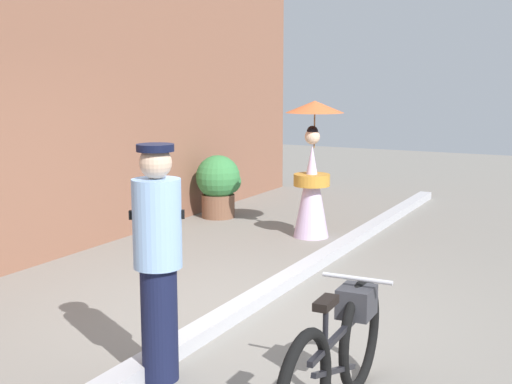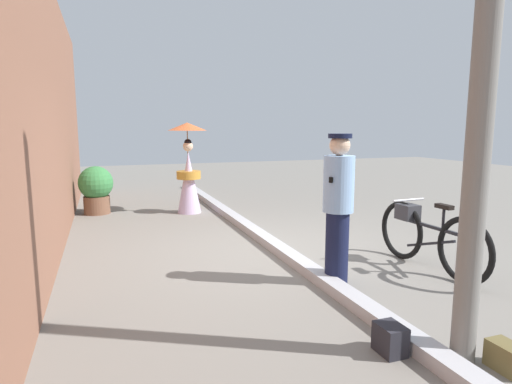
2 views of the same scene
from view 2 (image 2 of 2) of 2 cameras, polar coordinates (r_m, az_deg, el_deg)
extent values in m
plane|color=gray|center=(6.12, 3.10, -8.07)|extent=(30.00, 30.00, 0.00)
cube|color=brown|center=(5.46, -28.47, 9.42)|extent=(14.00, 0.40, 3.87)
cube|color=#B2B2B7|center=(6.10, 3.10, -7.53)|extent=(14.00, 0.20, 0.12)
torus|color=black|center=(6.10, 18.76, -4.81)|extent=(0.78, 0.10, 0.78)
torus|color=black|center=(5.38, 25.99, -7.04)|extent=(0.78, 0.10, 0.78)
cube|color=black|center=(5.69, 22.23, -4.29)|extent=(0.88, 0.07, 0.04)
cube|color=black|center=(5.74, 22.11, -6.37)|extent=(0.76, 0.06, 0.28)
cylinder|color=black|center=(5.54, 23.65, -3.42)|extent=(0.03, 0.03, 0.32)
cube|color=black|center=(5.51, 23.75, -1.79)|extent=(0.22, 0.10, 0.05)
cylinder|color=silver|center=(5.94, 19.61, -1.00)|extent=(0.05, 0.48, 0.03)
cube|color=#333338|center=(5.97, 19.53, -2.51)|extent=(0.27, 0.23, 0.20)
cylinder|color=#141938|center=(4.94, 10.70, -7.31)|extent=(0.26, 0.26, 0.83)
cylinder|color=#8CB2E0|center=(4.80, 10.94, 1.06)|extent=(0.34, 0.34, 0.62)
sphere|color=#D8B293|center=(4.76, 11.09, 6.12)|extent=(0.22, 0.22, 0.22)
cylinder|color=black|center=(4.76, 11.13, 7.33)|extent=(0.26, 0.26, 0.05)
cube|color=black|center=(4.79, 10.96, 1.79)|extent=(0.24, 0.34, 0.06)
cone|color=silver|center=(8.89, -8.92, 1.29)|extent=(0.48, 0.48, 1.27)
cylinder|color=#C1842D|center=(8.87, -8.94, 2.26)|extent=(0.49, 0.49, 0.16)
sphere|color=beige|center=(8.82, -9.03, 6.03)|extent=(0.20, 0.20, 0.20)
sphere|color=black|center=(8.82, -9.04, 6.49)|extent=(0.15, 0.15, 0.15)
cylinder|color=olive|center=(8.88, -9.10, 6.82)|extent=(0.02, 0.02, 0.55)
cone|color=orange|center=(8.87, -9.15, 8.60)|extent=(0.79, 0.79, 0.16)
cylinder|color=brown|center=(9.33, -20.39, -1.61)|extent=(0.51, 0.51, 0.36)
sphere|color=#387F42|center=(9.26, -20.54, 1.14)|extent=(0.68, 0.68, 0.68)
sphere|color=#387F42|center=(9.44, -19.88, 0.79)|extent=(0.37, 0.37, 0.37)
cube|color=#26262D|center=(3.71, 17.42, -18.16)|extent=(0.24, 0.19, 0.23)
cube|color=black|center=(3.71, 18.19, -17.15)|extent=(0.20, 0.07, 0.08)
cube|color=brown|center=(3.82, 30.44, -18.45)|extent=(0.27, 0.17, 0.20)
cylinder|color=slate|center=(3.50, 28.39, 18.12)|extent=(0.18, 0.18, 4.80)
camera|label=1|loc=(5.17, 66.56, 7.44)|focal=47.06mm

